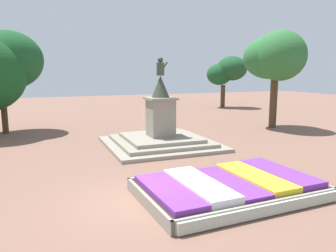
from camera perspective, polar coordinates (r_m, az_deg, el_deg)
The scene contains 5 objects.
ground_plane at distance 10.38m, azimuth -5.57°, elevation -12.95°, with size 90.45×90.45×0.00m, color brown.
flower_planter at distance 10.91m, azimuth 10.61°, elevation -10.48°, with size 5.83×3.90×0.59m.
statue_monument at distance 17.58m, azimuth -1.29°, elevation -1.15°, with size 5.70×5.70×4.70m.
park_tree_far_left at distance 24.08m, azimuth 18.10°, elevation 11.32°, with size 3.85×4.34×6.69m.
park_tree_behind_statue at distance 36.89m, azimuth 10.24°, elevation 9.42°, with size 4.16×3.77×5.62m.
Camera 1 is at (-2.61, -9.24, 3.95)m, focal length 35.00 mm.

